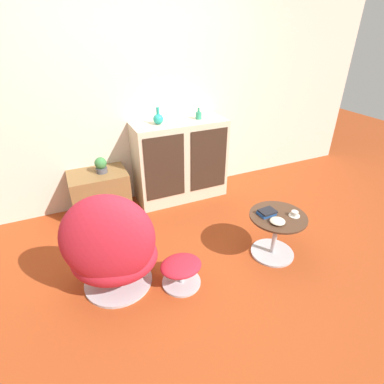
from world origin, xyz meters
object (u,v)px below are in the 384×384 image
(teacup, at_px, (294,214))
(book_stack, at_px, (267,212))
(coffee_table, at_px, (275,232))
(vase_leftmost, at_px, (158,119))
(ottoman, at_px, (181,269))
(vase_inner_left, at_px, (199,115))
(sideboard, at_px, (180,161))
(potted_plant, at_px, (101,165))
(egg_chair, at_px, (112,249))
(bowl, at_px, (278,221))
(tv_console, at_px, (100,194))

(teacup, height_order, book_stack, teacup)
(coffee_table, height_order, vase_leftmost, vase_leftmost)
(ottoman, height_order, book_stack, book_stack)
(vase_inner_left, distance_m, teacup, 1.62)
(sideboard, height_order, teacup, sideboard)
(sideboard, bearing_deg, book_stack, -77.80)
(sideboard, xyz_separation_m, potted_plant, (-0.95, 0.00, 0.12))
(potted_plant, bearing_deg, teacup, -45.70)
(book_stack, bearing_deg, egg_chair, 174.75)
(vase_inner_left, bearing_deg, potted_plant, 179.95)
(sideboard, distance_m, vase_inner_left, 0.59)
(book_stack, bearing_deg, vase_inner_left, 92.02)
(vase_inner_left, bearing_deg, ottoman, -120.39)
(teacup, bearing_deg, potted_plant, 134.30)
(book_stack, xyz_separation_m, bowl, (0.00, -0.15, -0.00))
(egg_chair, distance_m, vase_leftmost, 1.63)
(tv_console, distance_m, book_stack, 1.90)
(sideboard, height_order, bowl, sideboard)
(tv_console, bearing_deg, vase_inner_left, -0.02)
(vase_inner_left, distance_m, book_stack, 1.48)
(sideboard, relative_size, book_stack, 6.91)
(coffee_table, xyz_separation_m, book_stack, (-0.08, 0.06, 0.21))
(tv_console, height_order, ottoman, tv_console)
(vase_leftmost, distance_m, bowl, 1.72)
(potted_plant, distance_m, book_stack, 1.85)
(potted_plant, bearing_deg, vase_leftmost, -0.08)
(ottoman, bearing_deg, potted_plant, 104.37)
(egg_chair, bearing_deg, vase_inner_left, 42.61)
(ottoman, distance_m, vase_leftmost, 1.70)
(tv_console, height_order, vase_leftmost, vase_leftmost)
(egg_chair, relative_size, potted_plant, 5.35)
(ottoman, height_order, teacup, teacup)
(sideboard, xyz_separation_m, book_stack, (0.30, -1.36, -0.03))
(coffee_table, bearing_deg, teacup, -25.33)
(egg_chair, xyz_separation_m, vase_inner_left, (1.35, 1.24, 0.61))
(vase_leftmost, relative_size, teacup, 1.86)
(ottoman, xyz_separation_m, potted_plant, (-0.36, 1.42, 0.45))
(ottoman, bearing_deg, vase_inner_left, 59.61)
(coffee_table, bearing_deg, egg_chair, 172.68)
(sideboard, relative_size, bowl, 8.25)
(tv_console, relative_size, teacup, 6.27)
(tv_console, relative_size, potted_plant, 3.57)
(tv_console, bearing_deg, book_stack, -46.48)
(ottoman, bearing_deg, egg_chair, 161.13)
(tv_console, relative_size, bowl, 4.68)
(coffee_table, relative_size, teacup, 5.18)
(coffee_table, distance_m, vase_leftmost, 1.75)
(vase_leftmost, distance_m, teacup, 1.78)
(ottoman, relative_size, vase_leftmost, 1.89)
(teacup, distance_m, bowl, 0.21)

